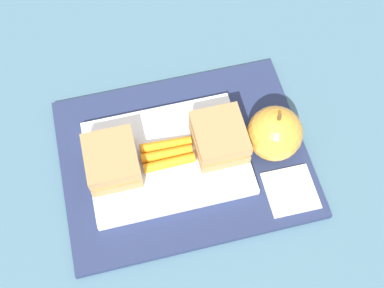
{
  "coord_description": "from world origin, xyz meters",
  "views": [
    {
      "loc": [
        -0.07,
        -0.33,
        0.68
      ],
      "look_at": [
        0.01,
        0.0,
        0.04
      ],
      "focal_mm": 47.87,
      "sensor_mm": 36.0,
      "label": 1
    }
  ],
  "objects_px": {
    "food_tray": "(167,158)",
    "carrot_sticks_bundle": "(167,154)",
    "sandwich_half_right": "(219,137)",
    "apple": "(275,133)",
    "paper_napkin": "(291,191)",
    "sandwich_half_left": "(112,161)"
  },
  "relations": [
    {
      "from": "sandwich_half_right",
      "to": "paper_napkin",
      "type": "xyz_separation_m",
      "value": [
        0.08,
        -0.09,
        -0.03
      ]
    },
    {
      "from": "apple",
      "to": "paper_napkin",
      "type": "xyz_separation_m",
      "value": [
        0.0,
        -0.07,
        -0.04
      ]
    },
    {
      "from": "sandwich_half_right",
      "to": "apple",
      "type": "distance_m",
      "value": 0.08
    },
    {
      "from": "sandwich_half_left",
      "to": "apple",
      "type": "height_order",
      "value": "apple"
    },
    {
      "from": "carrot_sticks_bundle",
      "to": "paper_napkin",
      "type": "bearing_deg",
      "value": -29.59
    },
    {
      "from": "carrot_sticks_bundle",
      "to": "paper_napkin",
      "type": "relative_size",
      "value": 1.11
    },
    {
      "from": "paper_napkin",
      "to": "sandwich_half_right",
      "type": "bearing_deg",
      "value": 132.12
    },
    {
      "from": "apple",
      "to": "paper_napkin",
      "type": "height_order",
      "value": "apple"
    },
    {
      "from": "paper_napkin",
      "to": "apple",
      "type": "bearing_deg",
      "value": 93.67
    },
    {
      "from": "sandwich_half_right",
      "to": "apple",
      "type": "bearing_deg",
      "value": -11.5
    },
    {
      "from": "sandwich_half_right",
      "to": "food_tray",
      "type": "bearing_deg",
      "value": 180.0
    },
    {
      "from": "sandwich_half_right",
      "to": "sandwich_half_left",
      "type": "bearing_deg",
      "value": 180.0
    },
    {
      "from": "food_tray",
      "to": "carrot_sticks_bundle",
      "type": "height_order",
      "value": "carrot_sticks_bundle"
    },
    {
      "from": "carrot_sticks_bundle",
      "to": "apple",
      "type": "xyz_separation_m",
      "value": [
        0.15,
        -0.02,
        0.02
      ]
    },
    {
      "from": "food_tray",
      "to": "sandwich_half_right",
      "type": "relative_size",
      "value": 2.88
    },
    {
      "from": "paper_napkin",
      "to": "carrot_sticks_bundle",
      "type": "bearing_deg",
      "value": 150.41
    },
    {
      "from": "food_tray",
      "to": "apple",
      "type": "xyz_separation_m",
      "value": [
        0.16,
        -0.02,
        0.03
      ]
    },
    {
      "from": "carrot_sticks_bundle",
      "to": "apple",
      "type": "relative_size",
      "value": 0.86
    },
    {
      "from": "food_tray",
      "to": "carrot_sticks_bundle",
      "type": "bearing_deg",
      "value": -17.12
    },
    {
      "from": "food_tray",
      "to": "apple",
      "type": "height_order",
      "value": "apple"
    },
    {
      "from": "apple",
      "to": "sandwich_half_left",
      "type": "bearing_deg",
      "value": 176.15
    },
    {
      "from": "food_tray",
      "to": "sandwich_half_left",
      "type": "bearing_deg",
      "value": 180.0
    }
  ]
}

